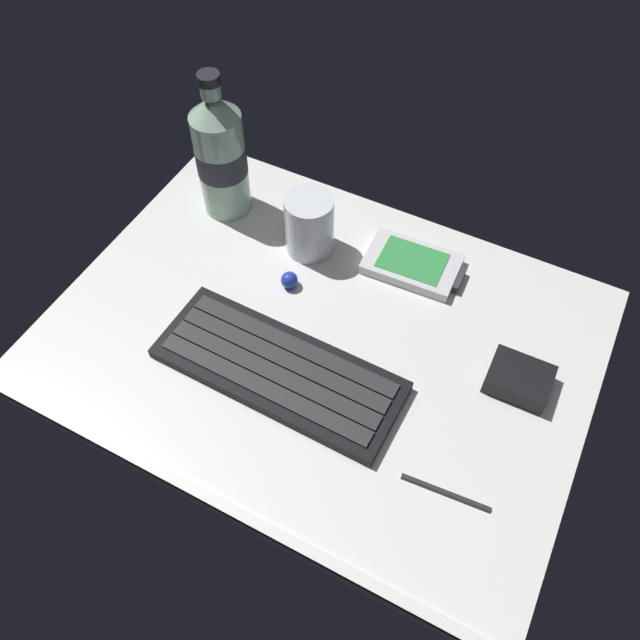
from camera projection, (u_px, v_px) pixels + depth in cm
name	position (u px, v px, depth cm)	size (l,w,h in cm)	color
ground_plane	(319.00, 340.00, 78.28)	(64.00, 48.00, 2.80)	silver
keyboard	(279.00, 369.00, 73.78)	(29.24, 11.64, 1.70)	black
handheld_device	(413.00, 264.00, 83.23)	(13.05, 8.15, 1.50)	silver
juice_cup	(309.00, 226.00, 82.83)	(6.40, 6.40, 8.50)	silver
water_bottle	(221.00, 155.00, 83.33)	(6.73, 6.73, 20.80)	#9EC1A8
charger_block	(519.00, 379.00, 72.53)	(7.00, 5.60, 2.40)	black
trackball_mouse	(289.00, 280.00, 81.20)	(2.20, 2.20, 2.20)	#2338B2
stylus_pen	(446.00, 492.00, 65.66)	(0.70, 0.70, 9.50)	#26262B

